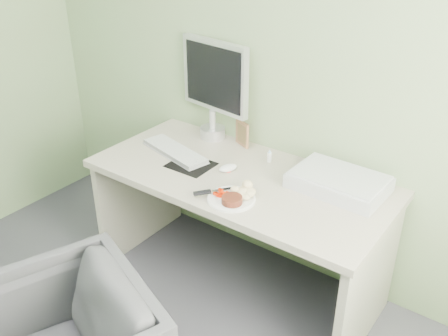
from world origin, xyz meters
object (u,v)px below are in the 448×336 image
Objects in this scene: plate at (231,199)px; scanner at (339,183)px; desk at (239,204)px; monitor at (214,84)px.

scanner reaches higher than plate.
desk is 0.32m from plate.
scanner is 0.94m from monitor.
monitor is (-0.40, 0.32, 0.51)m from desk.
scanner is (0.48, 0.17, 0.22)m from desk.
plate is at bearing -38.50° from monitor.
monitor is at bearing 172.62° from scanner.
desk is 6.85× the size of plate.
scanner is at bearing 47.41° from plate.
scanner is 0.78× the size of monitor.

